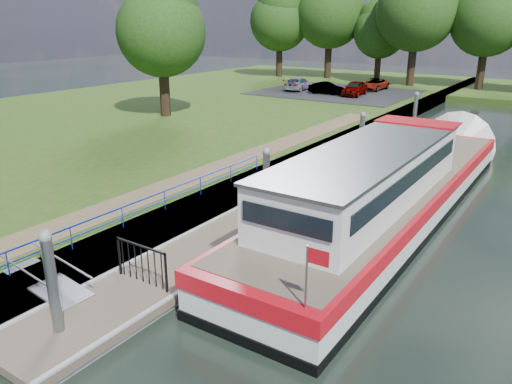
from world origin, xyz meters
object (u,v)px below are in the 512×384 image
Objects in this scene: car_b at (326,88)px; car_a at (355,88)px; car_c at (299,84)px; car_d at (374,84)px; barge at (394,187)px; pontoon at (320,188)px.

car_a is at bearing -78.53° from car_b.
car_d is at bearing -150.22° from car_c.
barge is at bearing -68.07° from car_a.
car_d is at bearing 84.88° from car_a.
car_c is 1.04× the size of car_d.
car_c is (-18.16, 24.89, 0.35)m from barge.
barge is (3.60, -0.78, 0.90)m from pontoon.
barge reaches higher than car_b.
car_d is (-12.10, 28.96, 0.30)m from barge.
car_c is 7.30m from car_d.
pontoon is at bearing 167.82° from barge.
car_b is at bearing 160.09° from car_c.
car_c is (-3.43, 0.97, 0.07)m from car_b.
barge is 6.47× the size of car_b.
barge is 31.39m from car_d.
car_c reaches higher than car_d.
car_c reaches higher than pontoon.
barge is at bearing -65.22° from car_d.
pontoon is at bearing -71.11° from car_d.
pontoon is 7.51× the size of car_d.
car_a is 0.95× the size of car_d.
car_d is (6.06, 4.07, -0.05)m from car_c.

